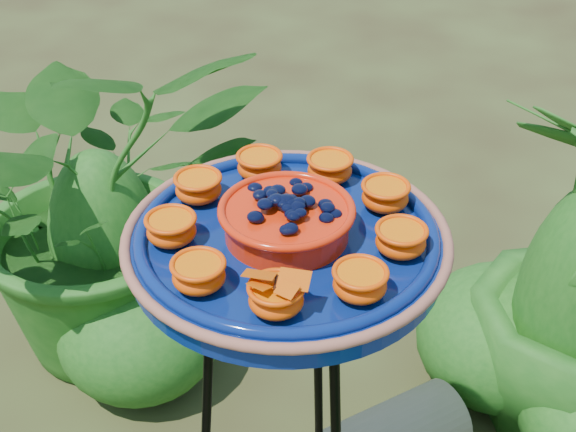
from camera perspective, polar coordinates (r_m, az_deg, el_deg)
The scene contains 3 objects.
tripod_stand at distance 1.37m, azimuth -0.08°, elevation -14.34°, with size 0.37×0.37×0.86m.
feeder_dish at distance 1.11m, azimuth -0.10°, elevation -1.43°, with size 0.52×0.52×0.10m.
shrub_back_left at distance 2.06m, azimuth -13.38°, elevation 1.51°, with size 0.83×0.72×0.92m, color #1B5216.
Camera 1 is at (0.29, -0.81, 1.56)m, focal length 50.00 mm.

